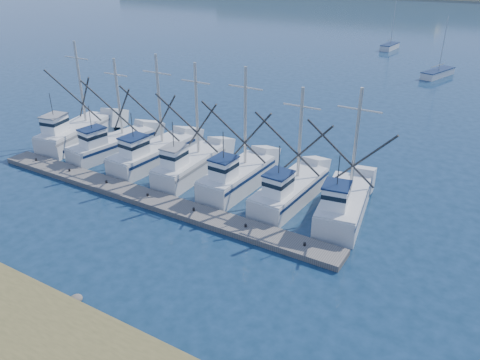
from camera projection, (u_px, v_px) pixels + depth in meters
name	position (u px, v px, depth m)	size (l,w,h in m)	color
ground	(221.00, 299.00, 23.67)	(500.00, 500.00, 0.00)	#0C2337
floating_dock	(148.00, 198.00, 32.96)	(28.89, 1.93, 0.39)	#65605B
trawler_fleet	(186.00, 164.00, 36.37)	(29.32, 8.25, 8.96)	silver
sailboat_near	(438.00, 73.00, 65.73)	(3.63, 6.88, 8.10)	silver
sailboat_far	(390.00, 46.00, 84.27)	(2.21, 5.48, 8.10)	silver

